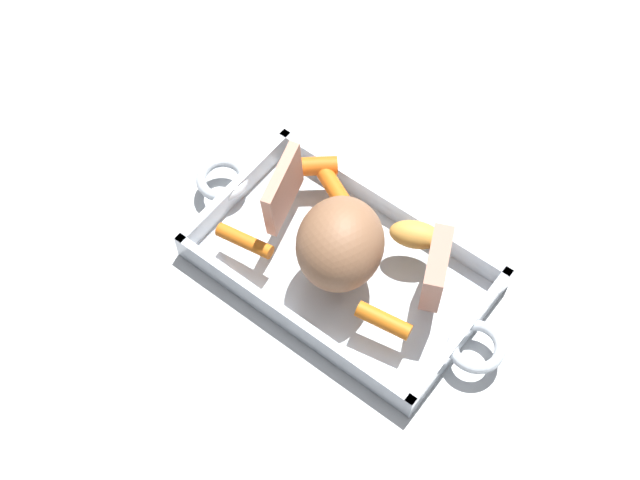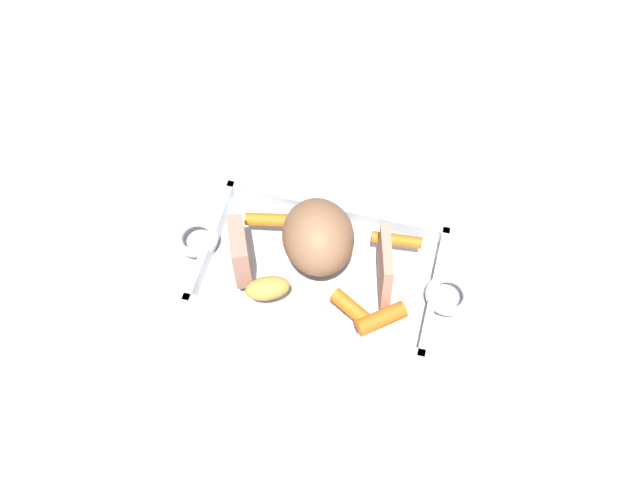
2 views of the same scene
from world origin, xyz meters
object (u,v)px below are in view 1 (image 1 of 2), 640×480
at_px(pork_roast, 340,244).
at_px(roast_slice_thick, 283,190).
at_px(baby_carrot_center_right, 309,166).
at_px(roast_slice_outer, 436,269).
at_px(baby_carrot_center_left, 245,241).
at_px(baby_carrot_northeast, 384,321).
at_px(potato_corner, 415,235).
at_px(baby_carrot_southeast, 334,187).
at_px(roasting_dish, 342,265).

distance_m(pork_roast, roast_slice_thick, 0.10).
bearing_deg(baby_carrot_center_right, roast_slice_outer, 169.50).
height_order(baby_carrot_center_left, baby_carrot_northeast, baby_carrot_northeast).
distance_m(roast_slice_thick, baby_carrot_center_right, 0.07).
distance_m(baby_carrot_center_right, potato_corner, 0.15).
bearing_deg(baby_carrot_center_left, pork_roast, -156.16).
bearing_deg(roast_slice_thick, baby_carrot_southeast, -119.91).
relative_size(baby_carrot_center_right, potato_corner, 1.13).
bearing_deg(roast_slice_outer, potato_corner, -35.18).
height_order(baby_carrot_center_right, potato_corner, potato_corner).
height_order(pork_roast, baby_carrot_southeast, pork_roast).
distance_m(roasting_dish, potato_corner, 0.09).
bearing_deg(baby_carrot_northeast, baby_carrot_southeast, -35.66).
bearing_deg(baby_carrot_northeast, pork_roast, -20.49).
bearing_deg(pork_roast, roast_slice_thick, -11.80).
xyz_separation_m(roasting_dish, pork_roast, (-0.01, 0.01, 0.07)).
height_order(roast_slice_thick, baby_carrot_center_right, roast_slice_thick).
bearing_deg(roast_slice_outer, roast_slice_thick, 6.65).
relative_size(pork_roast, baby_carrot_northeast, 1.79).
relative_size(pork_roast, baby_carrot_center_right, 1.65).
distance_m(pork_roast, baby_carrot_center_left, 0.12).
xyz_separation_m(roast_slice_thick, baby_carrot_northeast, (-0.18, 0.05, -0.03)).
distance_m(baby_carrot_northeast, baby_carrot_southeast, 0.18).
distance_m(roast_slice_outer, baby_carrot_northeast, 0.08).
bearing_deg(baby_carrot_center_right, roast_slice_thick, 99.07).
bearing_deg(baby_carrot_southeast, roast_slice_outer, 168.82).
xyz_separation_m(roasting_dish, baby_carrot_northeast, (-0.09, 0.04, 0.03)).
bearing_deg(pork_roast, roast_slice_outer, -156.40).
relative_size(baby_carrot_northeast, potato_corner, 1.03).
bearing_deg(pork_roast, baby_carrot_northeast, 159.51).
bearing_deg(roast_slice_thick, roasting_dish, 175.34).
bearing_deg(baby_carrot_northeast, baby_carrot_center_right, -30.57).
height_order(pork_roast, baby_carrot_center_left, pork_roast).
relative_size(roast_slice_outer, baby_carrot_northeast, 1.16).
relative_size(baby_carrot_center_left, baby_carrot_center_right, 1.04).
xyz_separation_m(baby_carrot_center_left, potato_corner, (-0.15, -0.12, 0.01)).
bearing_deg(baby_carrot_southeast, baby_carrot_northeast, 144.34).
distance_m(roasting_dish, baby_carrot_southeast, 0.09).
height_order(roasting_dish, baby_carrot_center_right, baby_carrot_center_right).
distance_m(roast_slice_thick, roast_slice_outer, 0.19).
xyz_separation_m(baby_carrot_center_left, baby_carrot_northeast, (-0.18, -0.01, 0.00)).
bearing_deg(potato_corner, baby_carrot_southeast, 0.90).
relative_size(roast_slice_thick, baby_carrot_southeast, 1.36).
height_order(baby_carrot_center_left, potato_corner, potato_corner).
xyz_separation_m(roast_slice_thick, potato_corner, (-0.14, -0.06, -0.03)).
distance_m(pork_roast, roast_slice_outer, 0.11).
relative_size(pork_roast, roast_slice_thick, 1.37).
distance_m(pork_roast, potato_corner, 0.10).
bearing_deg(baby_carrot_northeast, roasting_dish, -26.34).
relative_size(baby_carrot_center_left, potato_corner, 1.17).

